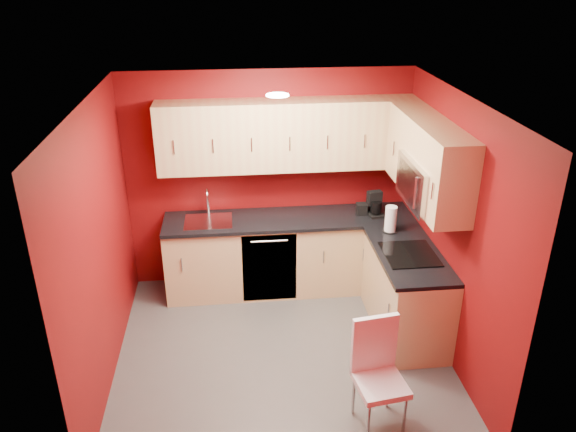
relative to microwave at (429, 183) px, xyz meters
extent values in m
plane|color=#454341|center=(-1.39, -0.20, -1.66)|extent=(3.20, 3.20, 0.00)
plane|color=white|center=(-1.39, -0.20, 0.84)|extent=(3.20, 3.20, 0.00)
plane|color=#68090A|center=(-1.39, 1.30, -0.41)|extent=(3.20, 0.00, 3.20)
plane|color=#68090A|center=(-1.39, -1.70, -0.41)|extent=(3.20, 0.00, 3.20)
plane|color=#68090A|center=(-2.99, -0.20, -0.41)|extent=(0.00, 3.00, 3.00)
plane|color=#68090A|center=(0.21, -0.20, -0.41)|extent=(0.00, 3.00, 3.00)
cube|color=tan|center=(-1.19, 1.00, -1.22)|extent=(2.80, 0.60, 0.87)
cube|color=tan|center=(-0.09, 0.05, -1.22)|extent=(0.60, 1.30, 0.87)
cube|color=black|center=(-1.19, 0.99, -0.77)|extent=(2.80, 0.63, 0.04)
cube|color=black|center=(-0.11, 0.04, -0.77)|extent=(0.63, 1.27, 0.04)
cube|color=tan|center=(-1.19, 1.13, 0.17)|extent=(2.80, 0.35, 0.75)
cube|color=tan|center=(0.03, 0.67, 0.17)|extent=(0.35, 0.57, 0.75)
cube|color=tan|center=(0.03, -0.49, 0.17)|extent=(0.35, 0.22, 0.75)
cube|color=tan|center=(0.03, 0.00, 0.38)|extent=(0.35, 0.76, 0.33)
cube|color=silver|center=(0.01, 0.00, 0.00)|extent=(0.40, 0.76, 0.42)
cube|color=black|center=(-0.18, 0.00, 0.00)|extent=(0.02, 0.62, 0.33)
cylinder|color=silver|center=(-0.20, -0.23, 0.00)|extent=(0.02, 0.02, 0.29)
cube|color=black|center=(-0.11, 0.00, -0.74)|extent=(0.50, 0.55, 0.01)
cube|color=silver|center=(-2.09, 0.98, -0.75)|extent=(0.52, 0.42, 0.02)
cylinder|color=silver|center=(-2.09, 1.18, -0.62)|extent=(0.02, 0.02, 0.26)
torus|color=silver|center=(-2.09, 1.11, -0.49)|extent=(0.02, 0.16, 0.16)
cylinder|color=silver|center=(-2.09, 1.04, -0.55)|extent=(0.02, 0.02, 0.12)
cube|color=black|center=(-1.44, 0.71, -1.22)|extent=(0.60, 0.02, 0.82)
cylinder|color=white|center=(-1.39, 0.10, 0.82)|extent=(0.20, 0.20, 0.01)
camera|label=1|loc=(-1.81, -4.68, 1.89)|focal=35.00mm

